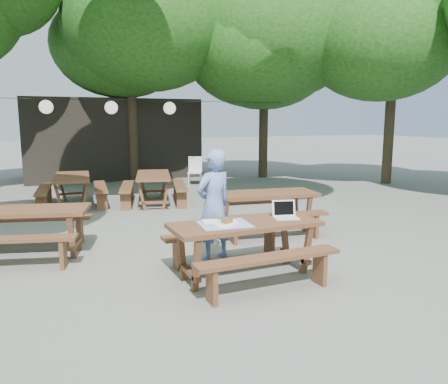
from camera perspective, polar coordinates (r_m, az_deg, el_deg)
ground at (r=6.68m, az=-3.24°, el=-8.87°), size 80.00×80.00×0.00m
pavilion at (r=16.68m, az=-14.56°, el=6.81°), size 6.00×3.00×2.80m
main_picnic_table at (r=5.91m, az=2.77°, el=-7.37°), size 2.00×1.58×0.75m
picnic_table_nw at (r=7.43m, az=-24.93°, el=-4.75°), size 2.27×2.05×0.75m
picnic_table_ne at (r=8.24m, az=5.07°, el=-2.54°), size 2.12×1.86×0.75m
picnic_table_far_w at (r=11.21m, az=-19.16°, el=0.18°), size 1.77×2.07×0.75m
picnic_table_far_e at (r=11.05m, az=-9.18°, el=0.47°), size 2.01×2.24×0.75m
woman at (r=6.51m, az=-1.32°, el=-1.73°), size 0.69×0.55×1.67m
plastic_chair at (r=14.11m, az=-3.82°, el=1.99°), size 0.58×0.58×0.90m
laptop at (r=6.12m, az=7.96°, el=-2.79°), size 0.38×0.33×0.24m
tabletop_clutter at (r=5.70m, az=0.10°, el=-4.11°), size 0.71×0.64×0.08m
paper_lanterns at (r=12.11m, az=-14.45°, el=10.65°), size 9.00×0.34×0.38m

